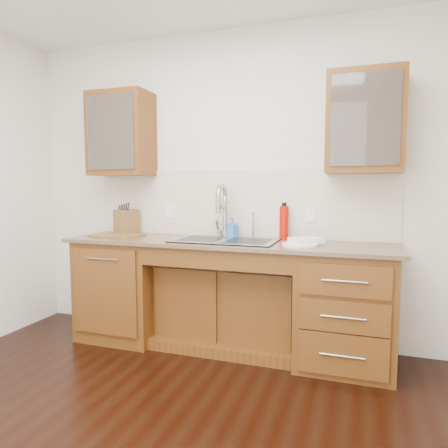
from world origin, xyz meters
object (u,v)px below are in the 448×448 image
(water_bottle, at_px, (284,223))
(soap_bottle, at_px, (232,228))
(plate, at_px, (300,244))
(cutting_board, at_px, (118,236))
(knife_block, at_px, (126,222))

(water_bottle, bearing_deg, soap_bottle, -173.92)
(plate, bearing_deg, water_bottle, 120.37)
(water_bottle, relative_size, cutting_board, 0.67)
(soap_bottle, height_order, water_bottle, water_bottle)
(water_bottle, bearing_deg, plate, -59.63)
(soap_bottle, distance_m, water_bottle, 0.44)
(cutting_board, bearing_deg, plate, -0.69)
(water_bottle, relative_size, plate, 1.02)
(soap_bottle, relative_size, water_bottle, 0.62)
(knife_block, bearing_deg, cutting_board, -55.37)
(plate, bearing_deg, soap_bottle, 157.71)
(soap_bottle, xyz_separation_m, knife_block, (-1.04, -0.01, 0.03))
(soap_bottle, xyz_separation_m, cutting_board, (-0.99, -0.23, -0.08))
(water_bottle, bearing_deg, cutting_board, -169.04)
(soap_bottle, bearing_deg, knife_block, -157.45)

